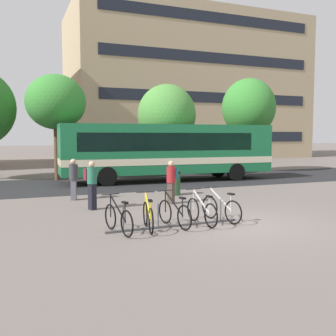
% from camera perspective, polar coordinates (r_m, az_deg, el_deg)
% --- Properties ---
extents(ground, '(200.00, 200.00, 0.00)m').
position_cam_1_polar(ground, '(11.72, 10.76, -8.08)').
color(ground, '#6B605B').
extents(bus_lane_asphalt, '(80.00, 7.20, 0.01)m').
position_cam_1_polar(bus_lane_asphalt, '(21.72, -5.05, -2.11)').
color(bus_lane_asphalt, '#232326').
rests_on(bus_lane_asphalt, ground).
extents(city_bus, '(12.12, 3.09, 3.20)m').
position_cam_1_polar(city_bus, '(22.29, 0.18, 2.65)').
color(city_bus, '#196B3D').
rests_on(city_bus, ground).
extents(bike_rack, '(4.03, 0.22, 0.70)m').
position_cam_1_polar(bike_rack, '(11.21, 0.96, -8.10)').
color(bike_rack, '#47474C').
rests_on(bike_rack, ground).
extents(parked_bicycle_black_0, '(0.53, 1.70, 0.99)m').
position_cam_1_polar(parked_bicycle_black_0, '(10.52, -7.24, -7.36)').
color(parked_bicycle_black_0, black).
rests_on(parked_bicycle_black_0, ground).
extents(parked_bicycle_yellow_1, '(0.52, 1.70, 0.99)m').
position_cam_1_polar(parked_bicycle_yellow_1, '(10.80, -2.92, -7.01)').
color(parked_bicycle_yellow_1, black).
rests_on(parked_bicycle_yellow_1, ground).
extents(parked_bicycle_black_2, '(0.52, 1.71, 0.99)m').
position_cam_1_polar(parked_bicycle_black_2, '(11.16, 0.94, -6.63)').
color(parked_bicycle_black_2, black).
rests_on(parked_bicycle_black_2, ground).
extents(parked_bicycle_silver_3, '(0.52, 1.72, 0.99)m').
position_cam_1_polar(parked_bicycle_silver_3, '(11.49, 4.92, -6.31)').
color(parked_bicycle_silver_3, black).
rests_on(parked_bicycle_silver_3, ground).
extents(parked_bicycle_silver_4, '(0.61, 1.68, 0.99)m').
position_cam_1_polar(parked_bicycle_silver_4, '(11.99, 7.73, -5.87)').
color(parked_bicycle_silver_4, black).
rests_on(parked_bicycle_silver_4, ground).
extents(commuter_red_pack_0, '(0.45, 0.59, 1.66)m').
position_cam_1_polar(commuter_red_pack_0, '(16.16, -13.58, -1.18)').
color(commuter_red_pack_0, '#565660').
rests_on(commuter_red_pack_0, ground).
extents(commuter_teal_pack_2, '(0.59, 0.58, 1.64)m').
position_cam_1_polar(commuter_teal_pack_2, '(14.87, 0.51, -1.61)').
color(commuter_teal_pack_2, '#47382D').
rests_on(commuter_teal_pack_2, ground).
extents(commuter_maroon_pack_3, '(0.47, 0.59, 1.70)m').
position_cam_1_polar(commuter_maroon_pack_3, '(13.91, -11.06, -1.94)').
color(commuter_maroon_pack_3, black).
rests_on(commuter_maroon_pack_3, ground).
extents(trash_bin, '(0.55, 0.55, 1.03)m').
position_cam_1_polar(trash_bin, '(17.05, 0.93, -2.22)').
color(trash_bin, '#284C2D').
rests_on(trash_bin, ground).
extents(street_tree_0, '(3.78, 3.78, 6.63)m').
position_cam_1_polar(street_tree_0, '(28.70, 11.66, 8.60)').
color(street_tree_0, brown).
rests_on(street_tree_0, ground).
extents(street_tree_1, '(3.77, 3.77, 5.90)m').
position_cam_1_polar(street_tree_1, '(25.63, -0.18, 7.74)').
color(street_tree_1, brown).
rests_on(street_tree_1, ground).
extents(street_tree_3, '(3.44, 3.44, 6.12)m').
position_cam_1_polar(street_tree_3, '(23.86, -16.01, 9.17)').
color(street_tree_3, brown).
rests_on(street_tree_3, ground).
extents(building_right_wing, '(27.28, 13.57, 16.53)m').
position_cam_1_polar(building_right_wing, '(48.49, 2.54, 11.44)').
color(building_right_wing, tan).
rests_on(building_right_wing, ground).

